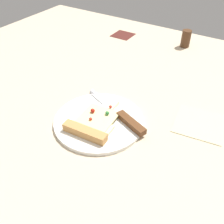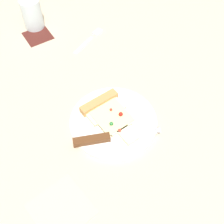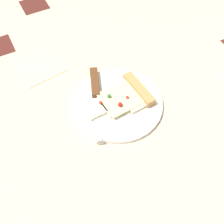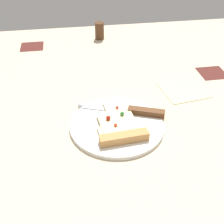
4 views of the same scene
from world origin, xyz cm
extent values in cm
cube|color=#C6B293|center=(0.00, 0.00, -1.50)|extent=(157.53, 157.53, 3.00)
cube|color=#4C1E19|center=(59.72, 23.70, -0.10)|extent=(9.00, 9.00, 0.20)
cube|color=#4C1E19|center=(27.29, -38.79, -0.10)|extent=(9.00, 9.00, 0.20)
cylinder|color=white|center=(4.16, -1.34, 0.53)|extent=(24.69, 24.69, 1.06)
cube|color=beige|center=(0.17, -1.65, 1.56)|extent=(6.83, 11.43, 1.00)
cube|color=beige|center=(5.65, -1.23, 1.56)|extent=(6.14, 7.61, 1.00)
cube|color=beige|center=(10.64, -0.84, 1.56)|extent=(5.46, 3.99, 1.00)
cube|color=#F2E099|center=(3.16, -1.42, 2.21)|extent=(10.68, 9.94, 0.30)
cube|color=tan|center=(-2.82, -1.88, 2.16)|extent=(3.52, 12.16, 2.20)
sphere|color=red|center=(1.59, -0.54, 2.77)|extent=(0.83, 0.83, 0.83)
sphere|color=red|center=(8.74, -2.19, 2.80)|extent=(0.88, 0.88, 0.88)
sphere|color=#2D7A38|center=(5.79, -3.02, 2.90)|extent=(1.08, 1.08, 1.08)
sphere|color=#B21E14|center=(4.49, 0.89, 2.96)|extent=(1.19, 1.19, 1.19)
cube|color=silver|center=(11.14, 1.31, 1.21)|extent=(6.20, 11.91, 0.30)
cone|color=silver|center=(13.31, 6.91, 1.21)|extent=(2.59, 2.59, 2.00)
cube|color=#593319|center=(6.81, -9.88, 1.86)|extent=(5.66, 10.12, 1.60)
cylinder|color=#4C2D19|center=(63.37, -4.38, 3.50)|extent=(3.79, 3.79, 6.99)
cube|color=beige|center=(18.54, -24.95, 0.20)|extent=(14.66, 14.66, 0.40)
camera|label=1|loc=(-38.23, -32.53, 46.75)|focal=40.72mm
camera|label=2|loc=(45.26, -27.45, 71.84)|focal=48.84mm
camera|label=3|loc=(26.98, 39.94, 64.02)|focal=46.67mm
camera|label=4|loc=(-53.61, 9.37, 48.52)|focal=46.35mm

